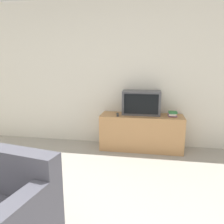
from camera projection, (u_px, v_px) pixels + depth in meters
The scene contains 5 objects.
wall_back at pixel (101, 74), 4.01m from camera, with size 9.00×0.06×2.60m.
tv_stand at pixel (141, 132), 3.84m from camera, with size 1.42×0.44×0.62m.
television at pixel (141, 103), 3.79m from camera, with size 0.65×0.30×0.42m.
book_stack at pixel (173, 114), 3.69m from camera, with size 0.14×0.21×0.08m.
remote_on_stand at pixel (118, 115), 3.75m from camera, with size 0.07×0.19×0.02m.
Camera 1 is at (0.89, -0.94, 1.50)m, focal length 35.00 mm.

